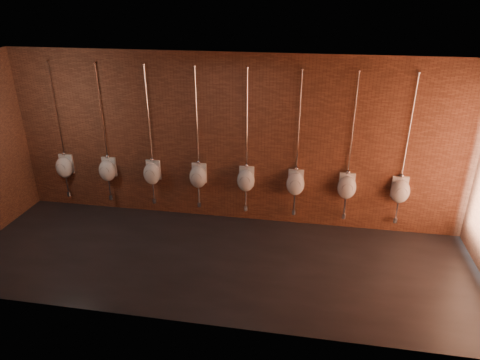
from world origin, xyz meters
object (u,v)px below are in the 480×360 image
object	(u,v)px
urinal_0	(64,166)
urinal_6	(347,186)
urinal_3	(198,176)
urinal_5	(296,183)
urinal_7	(400,190)
urinal_4	(246,179)
urinal_2	(152,173)
urinal_1	(107,170)

from	to	relation	value
urinal_0	urinal_6	size ratio (longest dim) A/B	1.00
urinal_3	urinal_5	xyz separation A→B (m)	(1.85, 0.00, 0.00)
urinal_5	urinal_7	world-z (taller)	same
urinal_6	urinal_7	distance (m)	0.93
urinal_4	urinal_5	xyz separation A→B (m)	(0.93, 0.00, 0.00)
urinal_6	urinal_4	bearing A→B (deg)	180.00
urinal_4	urinal_7	world-z (taller)	same
urinal_2	urinal_3	bearing A→B (deg)	0.00
urinal_0	urinal_4	size ratio (longest dim) A/B	1.00
urinal_7	urinal_2	bearing A→B (deg)	180.00
urinal_2	urinal_6	world-z (taller)	same
urinal_6	urinal_0	bearing A→B (deg)	180.00
urinal_3	urinal_7	bearing A→B (deg)	0.00
urinal_1	urinal_7	distance (m)	5.56
urinal_3	urinal_6	distance (m)	2.78
urinal_6	urinal_1	bearing A→B (deg)	180.00
urinal_5	urinal_6	distance (m)	0.93
urinal_0	urinal_4	world-z (taller)	same
urinal_5	urinal_7	bearing A→B (deg)	0.00
urinal_5	urinal_4	bearing A→B (deg)	180.00
urinal_0	urinal_1	world-z (taller)	same
urinal_2	urinal_7	size ratio (longest dim) A/B	1.00
urinal_4	urinal_3	bearing A→B (deg)	180.00
urinal_3	urinal_5	distance (m)	1.85
urinal_0	urinal_2	bearing A→B (deg)	0.00
urinal_1	urinal_6	size ratio (longest dim) A/B	1.00
urinal_1	urinal_7	world-z (taller)	same
urinal_7	urinal_3	bearing A→B (deg)	180.00
urinal_6	urinal_7	xyz separation A→B (m)	(0.93, 0.00, 0.00)
urinal_3	urinal_6	world-z (taller)	same
urinal_7	urinal_1	bearing A→B (deg)	180.00
urinal_1	urinal_2	world-z (taller)	same
urinal_2	urinal_6	distance (m)	3.71
urinal_0	urinal_5	world-z (taller)	same
urinal_0	urinal_1	size ratio (longest dim) A/B	1.00
urinal_5	urinal_2	bearing A→B (deg)	180.00
urinal_7	urinal_6	bearing A→B (deg)	180.00
urinal_3	urinal_6	size ratio (longest dim) A/B	1.00
urinal_3	urinal_7	world-z (taller)	same
urinal_4	urinal_6	xyz separation A→B (m)	(1.85, 0.00, 0.00)
urinal_3	urinal_4	size ratio (longest dim) A/B	1.00
urinal_0	urinal_2	world-z (taller)	same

